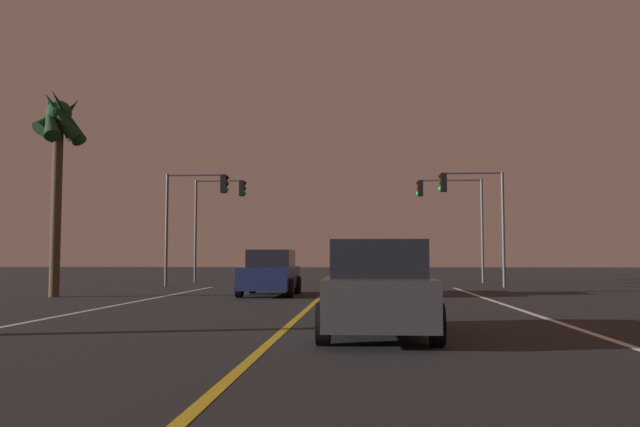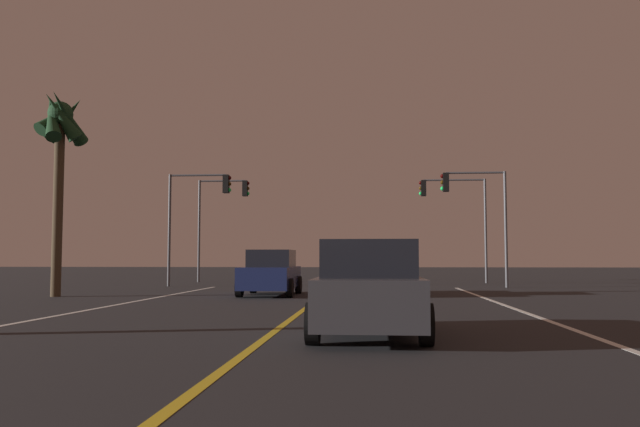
{
  "view_description": "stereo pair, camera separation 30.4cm",
  "coord_description": "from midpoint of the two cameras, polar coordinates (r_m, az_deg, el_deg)",
  "views": [
    {
      "loc": [
        1.56,
        0.64,
        1.39
      ],
      "look_at": [
        -0.05,
        24.12,
        3.01
      ],
      "focal_mm": 36.37,
      "sensor_mm": 36.0,
      "label": 1
    },
    {
      "loc": [
        1.86,
        0.64,
        1.39
      ],
      "look_at": [
        -0.05,
        24.12,
        3.01
      ],
      "focal_mm": 36.37,
      "sensor_mm": 36.0,
      "label": 2
    }
  ],
  "objects": [
    {
      "name": "traffic_light_near_right",
      "position": [
        31.83,
        12.97,
        1.04
      ],
      "size": [
        3.12,
        0.36,
        5.53
      ],
      "rotation": [
        0.0,
        0.0,
        3.14
      ],
      "color": "#4C4C51",
      "rests_on": "ground"
    },
    {
      "name": "palm_tree_left_mid",
      "position": [
        25.7,
        -22.34,
        6.62
      ],
      "size": [
        1.93,
        2.2,
        7.57
      ],
      "color": "#473826",
      "rests_on": "ground"
    },
    {
      "name": "traffic_light_far_left",
      "position": [
        37.9,
        -9.11,
        0.59
      ],
      "size": [
        3.02,
        0.36,
        5.92
      ],
      "color": "#4C4C51",
      "rests_on": "ground"
    },
    {
      "name": "traffic_light_near_left",
      "position": [
        32.54,
        -11.1,
        0.93
      ],
      "size": [
        3.16,
        0.36,
        5.54
      ],
      "color": "#4C4C51",
      "rests_on": "ground"
    },
    {
      "name": "traffic_light_far_right",
      "position": [
        37.23,
        11.21,
        0.69
      ],
      "size": [
        3.75,
        0.36,
        5.84
      ],
      "rotation": [
        0.0,
        0.0,
        3.14
      ],
      "color": "#4C4C51",
      "rests_on": "ground"
    },
    {
      "name": "lane_edge_right",
      "position": [
        12.81,
        22.57,
        -9.86
      ],
      "size": [
        0.16,
        37.45,
        0.01
      ],
      "primitive_type": "cube",
      "color": "silver",
      "rests_on": "ground"
    },
    {
      "name": "car_ahead_far",
      "position": [
        24.81,
        3.92,
        -5.25
      ],
      "size": [
        2.02,
        4.3,
        1.7
      ],
      "rotation": [
        0.0,
        0.0,
        1.57
      ],
      "color": "black",
      "rests_on": "ground"
    },
    {
      "name": "car_oncoming",
      "position": [
        24.47,
        -4.74,
        -5.26
      ],
      "size": [
        2.02,
        4.3,
        1.7
      ],
      "rotation": [
        0.0,
        0.0,
        -1.57
      ],
      "color": "black",
      "rests_on": "ground"
    },
    {
      "name": "car_lead_same_lane",
      "position": [
        11.73,
        4.37,
        -6.71
      ],
      "size": [
        2.02,
        4.3,
        1.7
      ],
      "rotation": [
        0.0,
        0.0,
        1.57
      ],
      "color": "black",
      "rests_on": "ground"
    },
    {
      "name": "lane_center_divider",
      "position": [
        12.28,
        -4.19,
        -10.42
      ],
      "size": [
        0.16,
        37.45,
        0.01
      ],
      "primitive_type": "cube",
      "color": "gold",
      "rests_on": "ground"
    }
  ]
}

